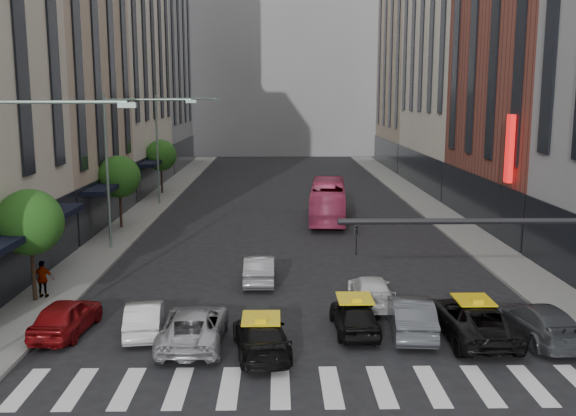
{
  "coord_description": "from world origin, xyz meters",
  "views": [
    {
      "loc": [
        -1.09,
        -17.42,
        9.03
      ],
      "look_at": [
        -0.58,
        11.43,
        4.0
      ],
      "focal_mm": 40.0,
      "sensor_mm": 36.0,
      "label": 1
    }
  ],
  "objects_px": {
    "streetlamp_near": "(10,191)",
    "bus": "(328,201)",
    "taxi_left": "(261,336)",
    "pedestrian_far": "(43,279)",
    "streetlamp_mid": "(123,151)",
    "car_red": "(66,316)",
    "car_white_front": "(144,318)",
    "streetlamp_far": "(168,135)",
    "taxi_center": "(354,316)"
  },
  "relations": [
    {
      "from": "pedestrian_far",
      "to": "car_white_front",
      "type": "bearing_deg",
      "value": 143.01
    },
    {
      "from": "streetlamp_mid",
      "to": "car_red",
      "type": "xyz_separation_m",
      "value": [
        0.84,
        -13.75,
        -5.2
      ]
    },
    {
      "from": "streetlamp_near",
      "to": "bus",
      "type": "distance_m",
      "value": 28.47
    },
    {
      "from": "streetlamp_mid",
      "to": "car_white_front",
      "type": "xyz_separation_m",
      "value": [
        3.82,
        -13.73,
        -5.28
      ]
    },
    {
      "from": "streetlamp_near",
      "to": "bus",
      "type": "bearing_deg",
      "value": 63.1
    },
    {
      "from": "car_red",
      "to": "pedestrian_far",
      "type": "relative_size",
      "value": 2.45
    },
    {
      "from": "car_white_front",
      "to": "taxi_left",
      "type": "xyz_separation_m",
      "value": [
        4.56,
        -2.07,
        0.02
      ]
    },
    {
      "from": "streetlamp_far",
      "to": "pedestrian_far",
      "type": "height_order",
      "value": "streetlamp_far"
    },
    {
      "from": "streetlamp_mid",
      "to": "pedestrian_far",
      "type": "distance_m",
      "value": 10.89
    },
    {
      "from": "car_red",
      "to": "streetlamp_mid",
      "type": "bearing_deg",
      "value": -81.37
    },
    {
      "from": "streetlamp_near",
      "to": "bus",
      "type": "relative_size",
      "value": 0.87
    },
    {
      "from": "streetlamp_mid",
      "to": "streetlamp_far",
      "type": "xyz_separation_m",
      "value": [
        0.0,
        16.0,
        0.0
      ]
    },
    {
      "from": "car_red",
      "to": "car_white_front",
      "type": "height_order",
      "value": "car_red"
    },
    {
      "from": "car_red",
      "to": "pedestrian_far",
      "type": "height_order",
      "value": "pedestrian_far"
    },
    {
      "from": "bus",
      "to": "taxi_left",
      "type": "bearing_deg",
      "value": 85.2
    },
    {
      "from": "taxi_left",
      "to": "pedestrian_far",
      "type": "bearing_deg",
      "value": -39.92
    },
    {
      "from": "streetlamp_far",
      "to": "car_white_front",
      "type": "distance_m",
      "value": 30.44
    },
    {
      "from": "streetlamp_mid",
      "to": "taxi_center",
      "type": "height_order",
      "value": "streetlamp_mid"
    },
    {
      "from": "pedestrian_far",
      "to": "streetlamp_mid",
      "type": "bearing_deg",
      "value": -98.19
    },
    {
      "from": "streetlamp_mid",
      "to": "car_red",
      "type": "relative_size",
      "value": 2.18
    },
    {
      "from": "taxi_center",
      "to": "pedestrian_far",
      "type": "xyz_separation_m",
      "value": [
        -13.46,
        4.19,
        0.32
      ]
    },
    {
      "from": "streetlamp_mid",
      "to": "pedestrian_far",
      "type": "height_order",
      "value": "streetlamp_mid"
    },
    {
      "from": "streetlamp_near",
      "to": "streetlamp_far",
      "type": "distance_m",
      "value": 32.0
    },
    {
      "from": "streetlamp_near",
      "to": "streetlamp_far",
      "type": "height_order",
      "value": "same"
    },
    {
      "from": "streetlamp_near",
      "to": "streetlamp_mid",
      "type": "distance_m",
      "value": 16.0
    },
    {
      "from": "bus",
      "to": "pedestrian_far",
      "type": "xyz_separation_m",
      "value": [
        -14.24,
        -18.67,
        -0.45
      ]
    },
    {
      "from": "streetlamp_near",
      "to": "streetlamp_mid",
      "type": "relative_size",
      "value": 1.0
    },
    {
      "from": "taxi_center",
      "to": "bus",
      "type": "bearing_deg",
      "value": -94.58
    },
    {
      "from": "streetlamp_far",
      "to": "pedestrian_far",
      "type": "relative_size",
      "value": 5.36
    },
    {
      "from": "car_white_front",
      "to": "taxi_left",
      "type": "height_order",
      "value": "taxi_left"
    },
    {
      "from": "taxi_left",
      "to": "pedestrian_far",
      "type": "xyz_separation_m",
      "value": [
        -9.9,
        6.21,
        0.35
      ]
    },
    {
      "from": "streetlamp_near",
      "to": "pedestrian_far",
      "type": "bearing_deg",
      "value": 103.3
    },
    {
      "from": "car_white_front",
      "to": "streetlamp_near",
      "type": "bearing_deg",
      "value": 23.02
    },
    {
      "from": "streetlamp_near",
      "to": "taxi_center",
      "type": "height_order",
      "value": "streetlamp_near"
    },
    {
      "from": "streetlamp_mid",
      "to": "pedestrian_far",
      "type": "xyz_separation_m",
      "value": [
        -1.51,
        -9.59,
        -4.91
      ]
    },
    {
      "from": "pedestrian_far",
      "to": "taxi_center",
      "type": "bearing_deg",
      "value": 163.48
    },
    {
      "from": "car_red",
      "to": "taxi_left",
      "type": "bearing_deg",
      "value": 169.85
    },
    {
      "from": "taxi_left",
      "to": "bus",
      "type": "bearing_deg",
      "value": -107.72
    },
    {
      "from": "streetlamp_mid",
      "to": "car_white_front",
      "type": "distance_m",
      "value": 15.2
    },
    {
      "from": "car_red",
      "to": "pedestrian_far",
      "type": "distance_m",
      "value": 4.78
    },
    {
      "from": "car_red",
      "to": "bus",
      "type": "distance_m",
      "value": 25.74
    },
    {
      "from": "car_white_front",
      "to": "taxi_left",
      "type": "bearing_deg",
      "value": 147.86
    },
    {
      "from": "car_red",
      "to": "taxi_left",
      "type": "xyz_separation_m",
      "value": [
        7.54,
        -2.06,
        -0.06
      ]
    },
    {
      "from": "car_white_front",
      "to": "pedestrian_far",
      "type": "height_order",
      "value": "pedestrian_far"
    },
    {
      "from": "taxi_left",
      "to": "pedestrian_far",
      "type": "height_order",
      "value": "pedestrian_far"
    },
    {
      "from": "car_red",
      "to": "pedestrian_far",
      "type": "xyz_separation_m",
      "value": [
        -2.36,
        4.15,
        0.29
      ]
    },
    {
      "from": "car_red",
      "to": "taxi_center",
      "type": "bearing_deg",
      "value": -175.08
    },
    {
      "from": "streetlamp_mid",
      "to": "car_red",
      "type": "distance_m",
      "value": 14.72
    },
    {
      "from": "taxi_left",
      "to": "pedestrian_far",
      "type": "relative_size",
      "value": 2.64
    },
    {
      "from": "car_red",
      "to": "taxi_left",
      "type": "distance_m",
      "value": 7.81
    }
  ]
}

